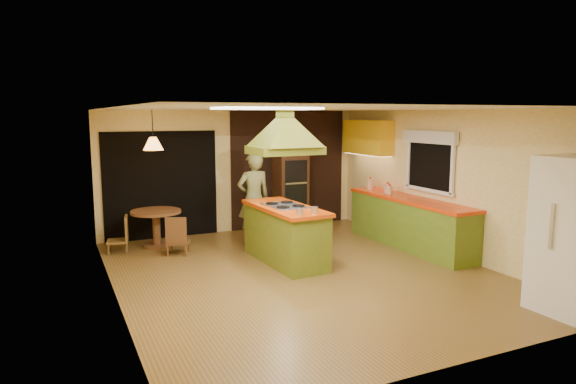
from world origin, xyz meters
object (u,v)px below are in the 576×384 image
refrigerator (574,235)px  wall_oven (290,184)px  kitchen_island (285,234)px  man (254,199)px  dining_table (156,222)px  canister_large (370,184)px

refrigerator → wall_oven: size_ratio=1.00×
kitchen_island → man: bearing=89.5°
wall_oven → dining_table: wall_oven is taller
wall_oven → canister_large: wall_oven is taller
dining_table → canister_large: size_ratio=4.44×
dining_table → canister_large: (4.15, -0.75, 0.54)m
refrigerator → canister_large: size_ratio=9.43×
kitchen_island → canister_large: canister_large is taller
kitchen_island → dining_table: (-1.74, 1.87, 0.00)m
refrigerator → canister_large: (0.12, 4.56, 0.06)m
kitchen_island → dining_table: kitchen_island is taller
wall_oven → canister_large: bearing=-41.3°
wall_oven → canister_large: size_ratio=9.39×
man → canister_large: (2.46, -0.16, 0.16)m
refrigerator → wall_oven: 5.82m
man → canister_large: man is taller
refrigerator → wall_oven: (-1.13, 5.71, -0.00)m
refrigerator → dining_table: bearing=125.6°
kitchen_island → canister_large: 2.72m
kitchen_island → man: 1.35m
wall_oven → dining_table: 2.96m
refrigerator → dining_table: size_ratio=2.12×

